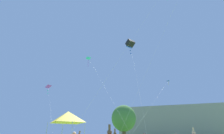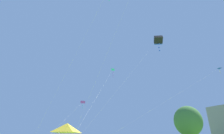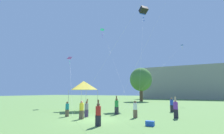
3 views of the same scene
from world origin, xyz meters
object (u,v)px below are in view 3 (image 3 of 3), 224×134
person_white_shirt (135,109)px  person_grey_shirt (87,108)px  person_yellow_shirt (82,109)px  kite_cyan_delta_5 (103,31)px  person_red_shirt (98,113)px  cooler_box (150,123)px  kite_purple_delta_4 (69,58)px  person_blue_shirt (172,104)px  person_green_shirt (117,105)px  festival_tent (84,85)px  person_teal_shirt (67,108)px  kite_black_box_2 (144,10)px  person_purple_shirt (176,108)px  kite_blue_delta_0 (181,46)px

person_white_shirt → person_grey_shirt: (-4.60, -1.63, -0.02)m
person_white_shirt → person_yellow_shirt: 5.18m
person_grey_shirt → kite_cyan_delta_5: kite_cyan_delta_5 is taller
person_yellow_shirt → person_red_shirt: size_ratio=0.87×
person_white_shirt → kite_cyan_delta_5: size_ratio=0.11×
cooler_box → kite_purple_delta_4: kite_purple_delta_4 is taller
person_yellow_shirt → person_red_shirt: 3.87m
person_blue_shirt → person_green_shirt: (-5.18, -5.52, 0.05)m
festival_tent → person_green_shirt: size_ratio=1.94×
festival_tent → person_blue_shirt: bearing=20.0°
person_teal_shirt → kite_cyan_delta_5: 19.89m
person_green_shirt → kite_black_box_2: (-1.20, 16.58, 18.97)m
person_blue_shirt → kite_black_box_2: size_ratio=0.09×
person_blue_shirt → kite_black_box_2: bearing=-112.2°
person_teal_shirt → person_grey_shirt: person_grey_shirt is taller
cooler_box → person_green_shirt: person_green_shirt is taller
person_yellow_shirt → person_green_shirt: bearing=-143.6°
festival_tent → person_green_shirt: festival_tent is taller
person_purple_shirt → kite_black_box_2: size_ratio=0.10×
person_teal_shirt → person_blue_shirt: bearing=-156.4°
cooler_box → person_teal_shirt: (-8.85, 1.19, 0.63)m
kite_cyan_delta_5 → kite_purple_delta_4: bearing=-142.5°
person_grey_shirt → person_red_shirt: bearing=-81.7°
cooler_box → kite_blue_delta_0: bearing=89.1°
festival_tent → person_yellow_shirt: festival_tent is taller
festival_tent → person_teal_shirt: size_ratio=2.64×
person_blue_shirt → person_green_shirt: bearing=-5.4°
person_white_shirt → person_blue_shirt: bearing=160.0°
person_yellow_shirt → person_green_shirt: 4.76m
person_red_shirt → kite_cyan_delta_5: bearing=-79.0°
person_blue_shirt → cooler_box: bearing=36.9°
person_purple_shirt → kite_purple_delta_4: bearing=13.1°
festival_tent → person_purple_shirt: festival_tent is taller
festival_tent → kite_purple_delta_4: 9.96m
person_white_shirt → person_red_shirt: bearing=-12.2°
kite_blue_delta_0 → kite_cyan_delta_5: bearing=-138.8°
kite_black_box_2 → kite_purple_delta_4: bearing=-138.4°
person_blue_shirt → person_grey_shirt: 11.19m
person_white_shirt → kite_cyan_delta_5: (-10.40, 11.74, 13.48)m
festival_tent → kite_blue_delta_0: 24.75m
person_white_shirt → person_green_shirt: size_ratio=0.80×
festival_tent → cooler_box: (10.72, -6.58, -3.21)m
kite_blue_delta_0 → kite_purple_delta_4: bearing=-139.7°
cooler_box → person_grey_shirt: 7.20m
person_teal_shirt → person_grey_shirt: 2.04m
person_white_shirt → kite_purple_delta_4: bearing=-118.5°
festival_tent → person_blue_shirt: size_ratio=2.26×
person_teal_shirt → person_green_shirt: size_ratio=0.73×
person_grey_shirt → kite_purple_delta_4: bearing=101.8°
person_purple_shirt → person_grey_shirt: bearing=52.8°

